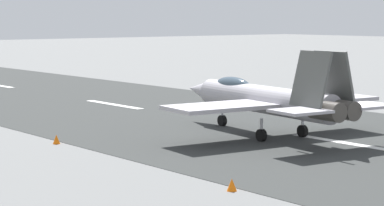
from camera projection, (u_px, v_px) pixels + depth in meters
The scene contains 6 objects.
ground_plane at pixel (356, 145), 44.07m from camera, with size 400.00×400.00×0.00m, color slate.
runway_strip at pixel (356, 145), 44.06m from camera, with size 240.00×26.00×0.02m.
fighter_jet at pixel (266, 99), 47.23m from camera, with size 16.93×14.79×5.54m.
crew_person at pixel (212, 91), 67.95m from camera, with size 0.70×0.36×1.64m.
marker_cone_near at pixel (232, 185), 32.39m from camera, with size 0.44×0.44×0.55m, color orange.
marker_cone_mid at pixel (56, 139), 44.38m from camera, with size 0.44×0.44×0.55m, color orange.
Camera 1 is at (-27.91, 34.72, 7.46)m, focal length 70.63 mm.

